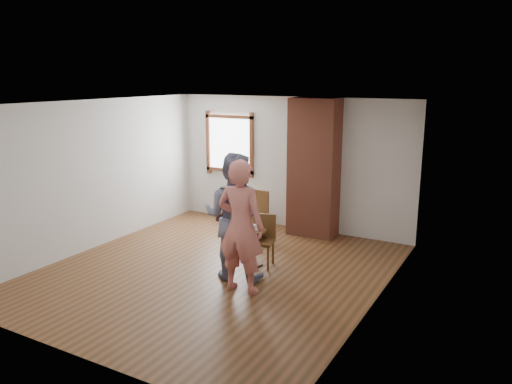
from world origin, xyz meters
TOP-DOWN VIEW (x-y plane):
  - ground at (0.00, 0.00)m, footprint 5.50×5.50m
  - room_shell at (-0.06, 0.61)m, footprint 5.04×5.52m
  - brick_chimney at (0.60, 2.50)m, footprint 0.90×0.50m
  - stoneware_crock at (-0.74, 2.40)m, footprint 0.40×0.40m
  - dark_pot at (-1.48, 2.40)m, footprint 0.19×0.19m
  - dining_chair_left at (-0.27, 1.82)m, footprint 0.46×0.46m
  - dining_chair_right at (0.52, 0.62)m, footprint 0.46×0.46m
  - side_table at (0.40, 0.55)m, footprint 0.40×0.40m
  - cake_plate at (0.40, 0.55)m, footprint 0.18×0.18m
  - cake_slice at (0.41, 0.55)m, footprint 0.08×0.07m
  - man at (0.38, -0.03)m, footprint 1.06×0.90m
  - person_pink at (0.73, -0.40)m, footprint 0.72×0.50m

SIDE VIEW (x-z plane):
  - ground at x=0.00m, z-range 0.00..0.00m
  - dark_pot at x=-1.48m, z-range 0.00..0.15m
  - stoneware_crock at x=-0.74m, z-range 0.00..0.46m
  - side_table at x=0.40m, z-range 0.10..0.70m
  - dining_chair_right at x=0.52m, z-range 0.05..0.88m
  - dining_chair_left at x=-0.27m, z-range 0.05..0.95m
  - cake_plate at x=0.40m, z-range 0.60..0.61m
  - cake_slice at x=0.41m, z-range 0.61..0.67m
  - person_pink at x=0.73m, z-range 0.00..1.90m
  - man at x=0.38m, z-range 0.00..1.91m
  - brick_chimney at x=0.60m, z-range 0.00..2.60m
  - room_shell at x=-0.06m, z-range 0.50..3.12m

